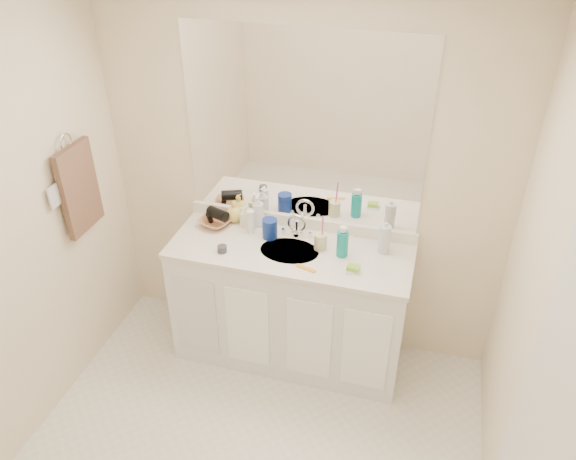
# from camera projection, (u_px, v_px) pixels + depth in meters

# --- Properties ---
(ceiling) EXTENTS (2.60, 2.60, 0.02)m
(ceiling) POSITION_uv_depth(u_px,v_px,m) (207.00, 38.00, 1.84)
(ceiling) COLOR white
(ceiling) RESTS_ON wall_back
(wall_back) EXTENTS (2.60, 0.02, 2.40)m
(wall_back) POSITION_uv_depth(u_px,v_px,m) (302.00, 183.00, 3.54)
(wall_back) COLOR #F8E5C2
(wall_back) RESTS_ON floor
(wall_right) EXTENTS (0.02, 2.60, 2.40)m
(wall_right) POSITION_uv_depth(u_px,v_px,m) (540.00, 377.00, 2.18)
(wall_right) COLOR #F8E5C2
(wall_right) RESTS_ON floor
(vanity_cabinet) EXTENTS (1.50, 0.55, 0.85)m
(vanity_cabinet) POSITION_uv_depth(u_px,v_px,m) (290.00, 305.00, 3.73)
(vanity_cabinet) COLOR white
(vanity_cabinet) RESTS_ON floor
(countertop) EXTENTS (1.52, 0.57, 0.03)m
(countertop) POSITION_uv_depth(u_px,v_px,m) (290.00, 251.00, 3.49)
(countertop) COLOR white
(countertop) RESTS_ON vanity_cabinet
(backsplash) EXTENTS (1.52, 0.03, 0.08)m
(backsplash) POSITION_uv_depth(u_px,v_px,m) (301.00, 222.00, 3.68)
(backsplash) COLOR white
(backsplash) RESTS_ON countertop
(sink_basin) EXTENTS (0.37, 0.37, 0.02)m
(sink_basin) POSITION_uv_depth(u_px,v_px,m) (289.00, 252.00, 3.48)
(sink_basin) COLOR beige
(sink_basin) RESTS_ON countertop
(faucet) EXTENTS (0.02, 0.02, 0.11)m
(faucet) POSITION_uv_depth(u_px,v_px,m) (297.00, 228.00, 3.59)
(faucet) COLOR silver
(faucet) RESTS_ON countertop
(mirror) EXTENTS (1.48, 0.01, 1.20)m
(mirror) POSITION_uv_depth(u_px,v_px,m) (303.00, 130.00, 3.34)
(mirror) COLOR white
(mirror) RESTS_ON wall_back
(blue_mug) EXTENTS (0.12, 0.12, 0.13)m
(blue_mug) POSITION_uv_depth(u_px,v_px,m) (270.00, 229.00, 3.56)
(blue_mug) COLOR navy
(blue_mug) RESTS_ON countertop
(tan_cup) EXTENTS (0.10, 0.10, 0.11)m
(tan_cup) POSITION_uv_depth(u_px,v_px,m) (320.00, 242.00, 3.46)
(tan_cup) COLOR beige
(tan_cup) RESTS_ON countertop
(toothbrush) EXTENTS (0.02, 0.04, 0.19)m
(toothbrush) POSITION_uv_depth(u_px,v_px,m) (322.00, 229.00, 3.41)
(toothbrush) COLOR #E13B8F
(toothbrush) RESTS_ON tan_cup
(mouthwash_bottle) EXTENTS (0.08, 0.08, 0.17)m
(mouthwash_bottle) POSITION_uv_depth(u_px,v_px,m) (342.00, 244.00, 3.38)
(mouthwash_bottle) COLOR #0B8B89
(mouthwash_bottle) RESTS_ON countertop
(clear_pump_bottle) EXTENTS (0.09, 0.09, 0.19)m
(clear_pump_bottle) POSITION_uv_depth(u_px,v_px,m) (384.00, 239.00, 3.41)
(clear_pump_bottle) COLOR silver
(clear_pump_bottle) RESTS_ON countertop
(soap_dish) EXTENTS (0.10, 0.08, 0.01)m
(soap_dish) POSITION_uv_depth(u_px,v_px,m) (353.00, 270.00, 3.29)
(soap_dish) COLOR white
(soap_dish) RESTS_ON countertop
(green_soap) EXTENTS (0.08, 0.06, 0.03)m
(green_soap) POSITION_uv_depth(u_px,v_px,m) (353.00, 268.00, 3.28)
(green_soap) COLOR #85BE2E
(green_soap) RESTS_ON soap_dish
(orange_comb) EXTENTS (0.13, 0.06, 0.01)m
(orange_comb) POSITION_uv_depth(u_px,v_px,m) (306.00, 268.00, 3.31)
(orange_comb) COLOR orange
(orange_comb) RESTS_ON countertop
(dark_jar) EXTENTS (0.07, 0.07, 0.04)m
(dark_jar) POSITION_uv_depth(u_px,v_px,m) (222.00, 249.00, 3.45)
(dark_jar) COLOR #35353C
(dark_jar) RESTS_ON countertop
(extra_white_bottle) EXTENTS (0.06, 0.06, 0.16)m
(extra_white_bottle) POSITION_uv_depth(u_px,v_px,m) (251.00, 222.00, 3.61)
(extra_white_bottle) COLOR white
(extra_white_bottle) RESTS_ON countertop
(soap_bottle_white) EXTENTS (0.10, 0.10, 0.22)m
(soap_bottle_white) POSITION_uv_depth(u_px,v_px,m) (258.00, 210.00, 3.67)
(soap_bottle_white) COLOR white
(soap_bottle_white) RESTS_ON countertop
(soap_bottle_cream) EXTENTS (0.08, 0.08, 0.15)m
(soap_bottle_cream) POSITION_uv_depth(u_px,v_px,m) (246.00, 216.00, 3.68)
(soap_bottle_cream) COLOR #F2F0C5
(soap_bottle_cream) RESTS_ON countertop
(soap_bottle_yellow) EXTENTS (0.15, 0.15, 0.15)m
(soap_bottle_yellow) POSITION_uv_depth(u_px,v_px,m) (234.00, 211.00, 3.73)
(soap_bottle_yellow) COLOR #EAD25B
(soap_bottle_yellow) RESTS_ON countertop
(wicker_basket) EXTENTS (0.26, 0.26, 0.05)m
(wicker_basket) POSITION_uv_depth(u_px,v_px,m) (216.00, 222.00, 3.71)
(wicker_basket) COLOR #B67249
(wicker_basket) RESTS_ON countertop
(hair_dryer) EXTENTS (0.16, 0.12, 0.07)m
(hair_dryer) POSITION_uv_depth(u_px,v_px,m) (218.00, 214.00, 3.67)
(hair_dryer) COLOR black
(hair_dryer) RESTS_ON wicker_basket
(towel_ring) EXTENTS (0.01, 0.11, 0.11)m
(towel_ring) POSITION_uv_depth(u_px,v_px,m) (66.00, 142.00, 3.21)
(towel_ring) COLOR silver
(towel_ring) RESTS_ON wall_left
(hand_towel) EXTENTS (0.04, 0.32, 0.55)m
(hand_towel) POSITION_uv_depth(u_px,v_px,m) (79.00, 189.00, 3.37)
(hand_towel) COLOR #462F25
(hand_towel) RESTS_ON towel_ring
(switch_plate) EXTENTS (0.01, 0.08, 0.13)m
(switch_plate) POSITION_uv_depth(u_px,v_px,m) (54.00, 196.00, 3.19)
(switch_plate) COLOR silver
(switch_plate) RESTS_ON wall_left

